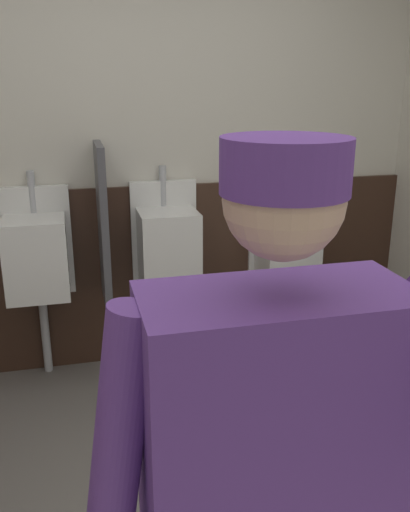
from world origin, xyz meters
The scene contains 7 objects.
wall_back centered at (0.00, 1.74, 1.29)m, with size 4.09×0.12×2.58m, color beige.
wainscot_band_back centered at (0.00, 1.66, 0.56)m, with size 3.49×0.03×1.12m, color #382319.
urinal_left centered at (-0.58, 1.52, 0.78)m, with size 0.40×0.34×1.24m.
urinal_middle centered at (0.17, 1.52, 0.78)m, with size 0.40×0.34×1.24m.
urinal_right centered at (0.92, 1.52, 0.78)m, with size 0.40×0.34×1.24m.
privacy_divider_panel centered at (-0.21, 1.45, 0.95)m, with size 0.04×0.40×0.90m, color #4C4C51.
person centered at (-0.03, -0.75, 0.97)m, with size 0.72×0.60×1.64m.
Camera 1 is at (-0.37, -1.58, 1.73)m, focal length 38.63 mm.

